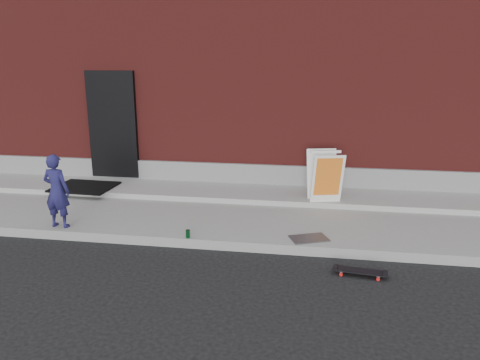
% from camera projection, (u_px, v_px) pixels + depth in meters
% --- Properties ---
extents(ground, '(80.00, 80.00, 0.00)m').
position_uv_depth(ground, '(200.00, 249.00, 7.04)').
color(ground, black).
rests_on(ground, ground).
extents(sidewalk, '(20.00, 3.00, 0.15)m').
position_uv_depth(sidewalk, '(220.00, 213.00, 8.45)').
color(sidewalk, gray).
rests_on(sidewalk, ground).
extents(apron, '(20.00, 1.20, 0.10)m').
position_uv_depth(apron, '(229.00, 192.00, 9.28)').
color(apron, gray).
rests_on(apron, sidewalk).
extents(building, '(20.00, 8.10, 5.00)m').
position_uv_depth(building, '(258.00, 67.00, 13.07)').
color(building, maroon).
rests_on(building, ground).
extents(child, '(0.46, 0.32, 1.19)m').
position_uv_depth(child, '(57.00, 191.00, 7.40)').
color(child, '#1C1A4B').
rests_on(child, sidewalk).
extents(skateboard, '(0.70, 0.26, 0.08)m').
position_uv_depth(skateboard, '(360.00, 271.00, 6.18)').
color(skateboard, red).
rests_on(skateboard, ground).
extents(pizza_sign, '(0.70, 0.77, 0.93)m').
position_uv_depth(pizza_sign, '(325.00, 176.00, 8.46)').
color(pizza_sign, white).
rests_on(pizza_sign, apron).
extents(soda_can, '(0.08, 0.08, 0.13)m').
position_uv_depth(soda_can, '(188.00, 234.00, 7.06)').
color(soda_can, '#167134').
rests_on(soda_can, sidewalk).
extents(doormat, '(1.20, 0.99, 0.03)m').
position_uv_depth(doormat, '(84.00, 187.00, 9.40)').
color(doormat, black).
rests_on(doormat, apron).
extents(utility_plate, '(0.64, 0.54, 0.02)m').
position_uv_depth(utility_plate, '(309.00, 238.00, 7.04)').
color(utility_plate, '#4D4D51').
rests_on(utility_plate, sidewalk).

